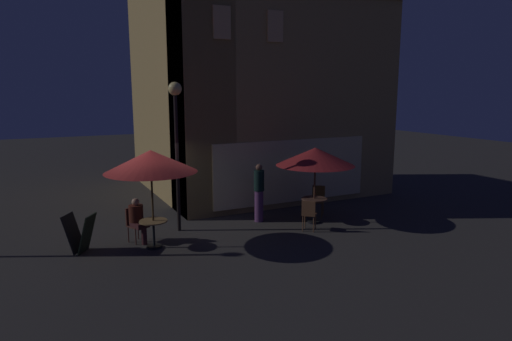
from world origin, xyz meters
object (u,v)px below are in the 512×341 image
Objects in this scene: cafe_table_1 at (314,205)px; patio_umbrella_0 at (151,161)px; menu_sandwich_board at (80,233)px; cafe_chair_1 at (318,198)px; patron_standing_1 at (259,192)px; cafe_chair_0 at (134,222)px; patron_seated_0 at (137,217)px; cafe_chair_2 at (309,212)px; patio_umbrella_1 at (315,157)px; street_lamp_near_corner at (176,122)px; cafe_table_0 at (154,228)px.

patio_umbrella_0 is (-4.83, -0.01, 1.65)m from cafe_table_1.
cafe_chair_1 is at bearing 33.86° from menu_sandwich_board.
cafe_chair_1 is 0.53× the size of patron_standing_1.
cafe_chair_0 is 0.20m from patron_seated_0.
patio_umbrella_0 is at bearing -0.00° from cafe_chair_0.
cafe_chair_2 is at bearing -8.32° from patio_umbrella_0.
patio_umbrella_0 is at bearing 16.75° from menu_sandwich_board.
patron_standing_1 is (-1.41, 0.87, -1.11)m from patio_umbrella_1.
patron_standing_1 reaches higher than cafe_chair_2.
patio_umbrella_0 reaches higher than patron_standing_1.
cafe_table_1 is at bearing -97.08° from patron_standing_1.
cafe_chair_0 is at bearing 114.82° from patio_umbrella_0.
cafe_chair_2 is at bearing -27.65° from street_lamp_near_corner.
cafe_table_0 is at bearing -40.97° from cafe_chair_1.
cafe_chair_0 is at bearing 117.03° from patron_standing_1.
street_lamp_near_corner is 1.79× the size of patio_umbrella_1.
patron_standing_1 reaches higher than patron_seated_0.
cafe_table_1 is at bearing 0.10° from cafe_table_0.
patron_standing_1 is (-1.99, 0.23, 0.33)m from cafe_chair_1.
patron_seated_0 reaches higher than cafe_chair_0.
cafe_chair_0 is (-5.16, 0.70, -0.02)m from cafe_table_1.
street_lamp_near_corner is at bearing 80.91° from cafe_chair_0.
cafe_chair_0 is 0.52× the size of patron_standing_1.
cafe_chair_2 is at bearing 50.22° from patron_seated_0.
menu_sandwich_board is 0.41× the size of patio_umbrella_1.
patron_standing_1 is (-1.41, 0.87, 0.34)m from cafe_table_1.
patio_umbrella_0 reaches higher than cafe_table_0.
patron_standing_1 is at bearing 148.41° from cafe_table_1.
patron_seated_0 is (1.42, 0.11, 0.19)m from menu_sandwich_board.
patron_standing_1 is (-0.81, 1.50, 0.35)m from cafe_chair_2.
patron_seated_0 is at bearing -158.36° from street_lamp_near_corner.
patio_umbrella_0 is 2.74× the size of cafe_chair_0.
cafe_table_1 is 0.33× the size of patio_umbrella_1.
cafe_table_1 is 5.14m from patron_seated_0.
street_lamp_near_corner is at bearing 164.40° from patio_umbrella_1.
menu_sandwich_board is at bearing 175.91° from cafe_table_1.
patio_umbrella_1 is at bearing -15.60° from street_lamp_near_corner.
menu_sandwich_board is at bearing 119.01° from patron_standing_1.
patron_seated_0 is (-4.50, 1.20, 0.13)m from cafe_chair_2.
patron_standing_1 reaches higher than cafe_chair_0.
cafe_table_1 is (3.85, -1.07, -2.51)m from street_lamp_near_corner.
patio_umbrella_0 reaches higher than cafe_chair_0.
patio_umbrella_1 is at bearing 0.00° from cafe_chair_2.
patio_umbrella_0 is (-0.99, -1.08, -0.86)m from street_lamp_near_corner.
patron_standing_1 is at bearing 14.38° from patio_umbrella_0.
street_lamp_near_corner reaches higher than cafe_chair_0.
patron_seated_0 is (-5.10, 0.58, 0.12)m from cafe_table_1.
patron_seated_0 reaches higher than cafe_table_1.
cafe_chair_1 is (4.43, -0.44, -2.50)m from street_lamp_near_corner.
patio_umbrella_0 is 1.85m from cafe_chair_0.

